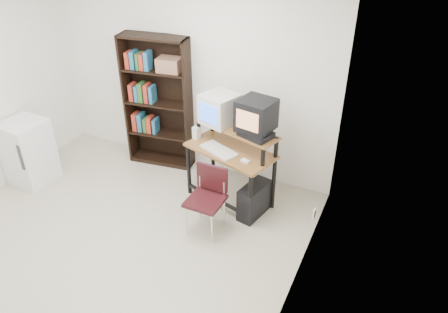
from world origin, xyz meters
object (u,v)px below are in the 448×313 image
at_px(crt_tv, 256,115).
at_px(school_chair, 208,193).
at_px(computer_desk, 231,154).
at_px(pc_tower, 254,200).
at_px(bookshelf, 159,101).
at_px(crt_monitor, 220,109).
at_px(mini_fridge, 28,152).

relative_size(crt_tv, school_chair, 0.56).
bearing_deg(computer_desk, pc_tower, -7.40).
xyz_separation_m(computer_desk, bookshelf, (-1.27, 0.47, 0.26)).
height_order(computer_desk, crt_monitor, crt_monitor).
bearing_deg(bookshelf, computer_desk, -27.59).
distance_m(computer_desk, school_chair, 0.63).
xyz_separation_m(crt_tv, school_chair, (-0.30, -0.63, -0.75)).
height_order(crt_tv, school_chair, crt_tv).
distance_m(crt_monitor, bookshelf, 1.12).
height_order(crt_monitor, pc_tower, crt_monitor).
bearing_deg(mini_fridge, crt_tv, 17.93).
relative_size(computer_desk, crt_monitor, 2.43).
bearing_deg(crt_monitor, crt_tv, 5.21).
height_order(school_chair, mini_fridge, mini_fridge).
distance_m(bookshelf, mini_fridge, 1.83).
xyz_separation_m(school_chair, bookshelf, (-1.25, 1.07, 0.45)).
bearing_deg(computer_desk, mini_fridge, -148.41).
distance_m(crt_tv, bookshelf, 1.64).
relative_size(crt_monitor, pc_tower, 1.07).
bearing_deg(computer_desk, crt_tv, 24.42).
xyz_separation_m(crt_monitor, school_chair, (0.20, -0.75, -0.67)).
relative_size(crt_tv, mini_fridge, 0.51).
xyz_separation_m(crt_tv, bookshelf, (-1.55, 0.43, -0.29)).
relative_size(school_chair, bookshelf, 0.43).
distance_m(computer_desk, bookshelf, 1.38).
bearing_deg(mini_fridge, pc_tower, 13.75).
distance_m(crt_monitor, school_chair, 1.03).
bearing_deg(mini_fridge, school_chair, 5.82).
bearing_deg(crt_tv, school_chair, -104.73).
height_order(pc_tower, school_chair, school_chair).
height_order(crt_monitor, mini_fridge, crt_monitor).
bearing_deg(school_chair, pc_tower, 48.53).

